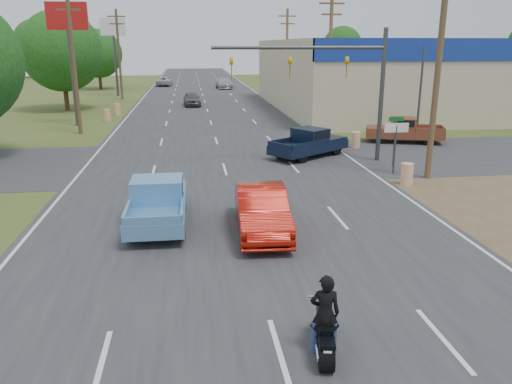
{
  "coord_description": "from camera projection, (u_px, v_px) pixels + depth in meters",
  "views": [
    {
      "loc": [
        -1.65,
        -8.83,
        6.14
      ],
      "look_at": [
        0.48,
        7.4,
        1.3
      ],
      "focal_mm": 35.0,
      "sensor_mm": 36.0,
      "label": 1
    }
  ],
  "objects": [
    {
      "name": "tree_5",
      "position": [
        342.0,
        46.0,
        102.74
      ],
      "size": [
        7.98,
        7.98,
        9.88
      ],
      "color": "#422D19",
      "rests_on": "ground"
    },
    {
      "name": "dirt_verge",
      "position": [
        492.0,
        195.0,
        21.23
      ],
      "size": [
        8.0,
        18.0,
        0.01
      ],
      "primitive_type": "cube",
      "color": "brown",
      "rests_on": "ground"
    },
    {
      "name": "blue_pickup",
      "position": [
        158.0,
        201.0,
        17.68
      ],
      "size": [
        1.96,
        5.01,
        1.66
      ],
      "rotation": [
        0.0,
        0.0,
        -0.01
      ],
      "color": "black",
      "rests_on": "ground"
    },
    {
      "name": "pole_sign_left_far",
      "position": [
        114.0,
        36.0,
        60.24
      ],
      "size": [
        3.0,
        0.35,
        9.2
      ],
      "color": "#3F3F44",
      "rests_on": "ground"
    },
    {
      "name": "distant_car_silver",
      "position": [
        224.0,
        83.0,
        72.64
      ],
      "size": [
        2.44,
        5.35,
        1.52
      ],
      "primitive_type": "imported",
      "rotation": [
        0.0,
        0.0,
        0.06
      ],
      "color": "#ABACB0",
      "rests_on": "ground"
    },
    {
      "name": "utility_pole_5",
      "position": [
        73.0,
        57.0,
        34.27
      ],
      "size": [
        2.0,
        0.28,
        10.0
      ],
      "color": "#4C3823",
      "rests_on": "ground"
    },
    {
      "name": "lane_sign",
      "position": [
        396.0,
        136.0,
        24.14
      ],
      "size": [
        1.2,
        0.08,
        2.52
      ],
      "color": "#3F3F44",
      "rests_on": "ground"
    },
    {
      "name": "pole_sign_left_near",
      "position": [
        68.0,
        30.0,
        37.42
      ],
      "size": [
        3.0,
        0.35,
        9.2
      ],
      "color": "#3F3F44",
      "rests_on": "ground"
    },
    {
      "name": "utility_pole_1",
      "position": [
        439.0,
        64.0,
        22.39
      ],
      "size": [
        2.0,
        0.28,
        10.0
      ],
      "color": "#4C3823",
      "rests_on": "ground"
    },
    {
      "name": "distant_car_grey",
      "position": [
        192.0,
        99.0,
        51.92
      ],
      "size": [
        1.89,
        4.26,
        1.42
      ],
      "primitive_type": "imported",
      "rotation": [
        0.0,
        0.0,
        0.05
      ],
      "color": "#515155",
      "rests_on": "ground"
    },
    {
      "name": "distant_car_white",
      "position": [
        164.0,
        81.0,
        77.1
      ],
      "size": [
        2.46,
        4.98,
        1.36
      ],
      "primitive_type": "imported",
      "rotation": [
        0.0,
        0.0,
        3.1
      ],
      "color": "#B8B8B8",
      "rests_on": "ground"
    },
    {
      "name": "street_name_sign",
      "position": [
        395.0,
        136.0,
        25.73
      ],
      "size": [
        0.8,
        0.08,
        2.61
      ],
      "color": "#3F3F44",
      "rests_on": "ground"
    },
    {
      "name": "motorcycle",
      "position": [
        324.0,
        336.0,
        10.17
      ],
      "size": [
        0.69,
        1.93,
        0.98
      ],
      "rotation": [
        0.0,
        0.0,
        -0.17
      ],
      "color": "black",
      "rests_on": "ground"
    },
    {
      "name": "barrel_1",
      "position": [
        355.0,
        140.0,
        30.75
      ],
      "size": [
        0.56,
        0.56,
        1.0
      ],
      "primitive_type": "cylinder",
      "color": "orange",
      "rests_on": "ground"
    },
    {
      "name": "utility_pole_2",
      "position": [
        330.0,
        56.0,
        39.5
      ],
      "size": [
        2.0,
        0.28,
        10.0
      ],
      "color": "#4C3823",
      "rests_on": "ground"
    },
    {
      "name": "barrel_0",
      "position": [
        407.0,
        174.0,
        22.61
      ],
      "size": [
        0.56,
        0.56,
        1.0
      ],
      "primitive_type": "cylinder",
      "color": "orange",
      "rests_on": "ground"
    },
    {
      "name": "barrel_3",
      "position": [
        118.0,
        109.0,
        45.3
      ],
      "size": [
        0.56,
        0.56,
        1.0
      ],
      "primitive_type": "cylinder",
      "color": "orange",
      "rests_on": "ground"
    },
    {
      "name": "red_convertible",
      "position": [
        262.0,
        211.0,
        16.8
      ],
      "size": [
        1.86,
        4.78,
        1.55
      ],
      "primitive_type": "imported",
      "rotation": [
        0.0,
        0.0,
        -0.05
      ],
      "color": "#9D1107",
      "rests_on": "ground"
    },
    {
      "name": "utility_pole_6",
      "position": [
        119.0,
        52.0,
        57.08
      ],
      "size": [
        2.0,
        0.28,
        10.0
      ],
      "color": "#4C3823",
      "rests_on": "ground"
    },
    {
      "name": "utility_pole_3",
      "position": [
        287.0,
        52.0,
        56.61
      ],
      "size": [
        2.0,
        0.28,
        10.0
      ],
      "color": "#4C3823",
      "rests_on": "ground"
    },
    {
      "name": "signal_mast",
      "position": [
        334.0,
        72.0,
        25.87
      ],
      "size": [
        9.12,
        0.4,
        7.0
      ],
      "color": "#3F3F44",
      "rests_on": "ground"
    },
    {
      "name": "tree_1",
      "position": [
        61.0,
        51.0,
        47.0
      ],
      "size": [
        7.56,
        7.56,
        9.36
      ],
      "color": "#422D19",
      "rests_on": "ground"
    },
    {
      "name": "tree_2",
      "position": [
        98.0,
        53.0,
        69.91
      ],
      "size": [
        6.72,
        6.72,
        8.32
      ],
      "color": "#422D19",
      "rests_on": "ground"
    },
    {
      "name": "brown_pickup",
      "position": [
        403.0,
        130.0,
        32.43
      ],
      "size": [
        5.22,
        3.32,
        1.62
      ],
      "rotation": [
        0.0,
        0.0,
        1.25
      ],
      "color": "black",
      "rests_on": "ground"
    },
    {
      "name": "rider",
      "position": [
        325.0,
        318.0,
        10.09
      ],
      "size": [
        0.67,
        0.5,
        1.68
      ],
      "primitive_type": "imported",
      "rotation": [
        0.0,
        0.0,
        2.97
      ],
      "color": "black",
      "rests_on": "ground"
    },
    {
      "name": "barrel_2",
      "position": [
        107.0,
        115.0,
        41.46
      ],
      "size": [
        0.56,
        0.56,
        1.0
      ],
      "primitive_type": "cylinder",
      "color": "orange",
      "rests_on": "ground"
    },
    {
      "name": "tree_6",
      "position": [
        38.0,
        43.0,
        95.06
      ],
      "size": [
        8.82,
        8.82,
        10.92
      ],
      "color": "#422D19",
      "rests_on": "ground"
    },
    {
      "name": "main_road",
      "position": [
        207.0,
        110.0,
        48.37
      ],
      "size": [
        15.0,
        180.0,
        0.02
      ],
      "primitive_type": "cube",
      "color": "#2D2D30",
      "rests_on": "ground"
    },
    {
      "name": "cross_road",
      "position": [
        222.0,
        161.0,
        27.46
      ],
      "size": [
        120.0,
        10.0,
        0.02
      ],
      "primitive_type": "cube",
      "color": "#2D2D30",
      "rests_on": "ground"
    },
    {
      "name": "navy_pickup",
      "position": [
        310.0,
        142.0,
        28.3
      ],
      "size": [
        5.07,
        4.39,
        1.62
      ],
      "rotation": [
        0.0,
        0.0,
        -0.95
      ],
      "color": "black",
      "rests_on": "ground"
    },
    {
      "name": "ground",
      "position": [
        279.0,
        353.0,
        10.35
      ],
      "size": [
        200.0,
        200.0,
        0.0
      ],
      "primitive_type": "plane",
      "color": "#3B4F1F",
      "rests_on": "ground"
    }
  ]
}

